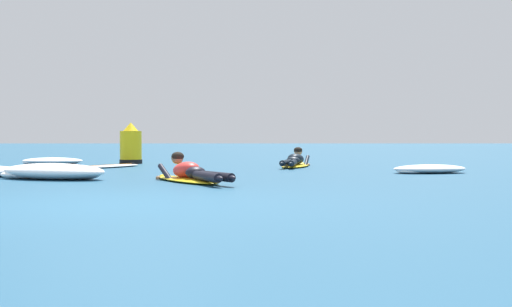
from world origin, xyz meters
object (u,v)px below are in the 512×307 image
at_px(surfer_near, 190,174).
at_px(drifting_surfboard, 111,166).
at_px(surfer_far, 295,162).
at_px(channel_marker_buoy, 131,147).

bearing_deg(surfer_near, drifting_surfboard, 114.40).
bearing_deg(drifting_surfboard, surfer_far, 1.74).
bearing_deg(surfer_far, drifting_surfboard, -178.26).
xyz_separation_m(surfer_far, channel_marker_buoy, (-4.43, 2.12, 0.33)).
distance_m(surfer_near, channel_marker_buoy, 7.91).
bearing_deg(channel_marker_buoy, drifting_surfboard, -91.94).
height_order(surfer_far, drifting_surfboard, surfer_far).
height_order(surfer_far, channel_marker_buoy, channel_marker_buoy).
bearing_deg(surfer_far, channel_marker_buoy, 154.46).
xyz_separation_m(surfer_near, surfer_far, (2.10, 5.43, 0.00)).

